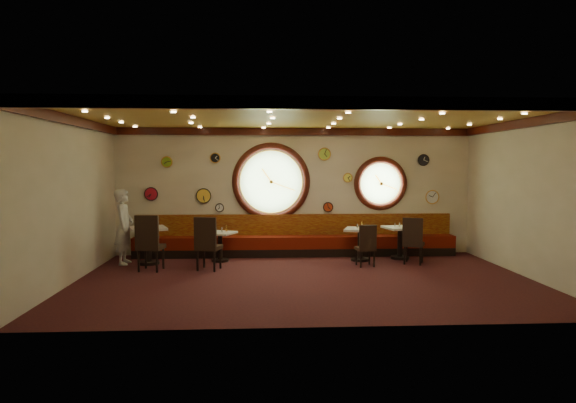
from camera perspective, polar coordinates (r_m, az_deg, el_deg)
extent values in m
cube|color=#321017|center=(10.28, 1.91, -8.68)|extent=(9.00, 6.00, 0.00)
cube|color=gold|center=(10.08, 1.96, 9.38)|extent=(9.00, 6.00, 0.02)
cube|color=beige|center=(13.04, 0.75, 1.12)|extent=(9.00, 0.02, 3.20)
cube|color=beige|center=(7.08, 4.11, -1.33)|extent=(9.00, 0.02, 3.20)
cube|color=beige|center=(10.64, -22.98, 0.15)|extent=(0.02, 6.00, 3.20)
cube|color=beige|center=(11.37, 25.14, 0.32)|extent=(0.02, 6.00, 3.20)
cube|color=#38100A|center=(13.00, 0.78, 7.77)|extent=(9.00, 0.10, 0.18)
cube|color=#38100A|center=(7.15, 4.12, 10.85)|extent=(9.00, 0.10, 0.18)
cube|color=#38100A|center=(10.64, -22.95, 8.29)|extent=(0.10, 6.00, 0.18)
cube|color=#38100A|center=(11.36, 25.14, 7.94)|extent=(0.10, 6.00, 0.18)
cube|color=black|center=(12.92, 0.83, -5.60)|extent=(8.00, 0.55, 0.20)
cube|color=#571007|center=(12.88, 0.84, -4.51)|extent=(8.00, 0.55, 0.30)
cube|color=#641007|center=(13.05, 0.77, -2.63)|extent=(8.00, 0.10, 0.55)
cylinder|color=#A0CE7B|center=(13.00, -1.88, 2.21)|extent=(1.66, 0.02, 1.66)
torus|color=#38100A|center=(12.98, -1.88, 2.21)|extent=(1.98, 0.18, 1.98)
torus|color=gold|center=(12.95, -1.88, 2.20)|extent=(1.61, 0.03, 1.61)
cylinder|color=#A0CE7B|center=(13.36, 10.22, 1.98)|extent=(1.10, 0.02, 1.10)
torus|color=#38100A|center=(13.34, 10.23, 1.98)|extent=(1.38, 0.18, 1.38)
torus|color=gold|center=(13.31, 10.26, 1.97)|extent=(1.09, 0.03, 1.09)
cylinder|color=white|center=(13.03, -7.60, -0.68)|extent=(0.20, 0.03, 0.20)
cylinder|color=red|center=(13.25, -14.96, 0.81)|extent=(0.32, 0.03, 0.32)
cylinder|color=#F4F251|center=(13.15, 6.65, 2.64)|extent=(0.22, 0.03, 0.22)
cylinder|color=gold|center=(13.05, -9.36, 0.63)|extent=(0.36, 0.03, 0.36)
cylinder|color=red|center=(13.11, 4.47, -0.63)|extent=(0.24, 0.03, 0.24)
cylinder|color=black|center=(13.00, -8.09, 4.82)|extent=(0.24, 0.03, 0.24)
cylinder|color=#AAD342|center=(13.06, 4.07, 5.28)|extent=(0.30, 0.03, 0.30)
cylinder|color=#79AB22|center=(13.15, -13.32, 4.30)|extent=(0.26, 0.03, 0.26)
cylinder|color=black|center=(13.61, 14.81, 4.47)|extent=(0.28, 0.03, 0.28)
cylinder|color=white|center=(13.72, 15.73, 0.48)|extent=(0.34, 0.03, 0.34)
cylinder|color=black|center=(12.27, -15.21, -6.58)|extent=(0.49, 0.49, 0.07)
cylinder|color=black|center=(12.21, -15.24, -4.78)|extent=(0.13, 0.13, 0.78)
cube|color=silver|center=(12.15, -15.27, -2.89)|extent=(0.99, 0.99, 0.06)
cylinder|color=black|center=(12.28, -7.54, -6.49)|extent=(0.40, 0.40, 0.05)
cylinder|color=black|center=(12.23, -7.55, -5.02)|extent=(0.11, 0.11, 0.64)
cube|color=silver|center=(12.18, -7.57, -3.48)|extent=(0.84, 0.84, 0.05)
cylinder|color=black|center=(12.39, 8.00, -6.39)|extent=(0.44, 0.44, 0.06)
cylinder|color=black|center=(12.33, 8.01, -4.78)|extent=(0.12, 0.12, 0.70)
cube|color=silver|center=(12.28, 8.03, -3.09)|extent=(0.88, 0.88, 0.05)
cylinder|color=black|center=(12.81, 12.32, -6.10)|extent=(0.45, 0.45, 0.06)
cylinder|color=black|center=(12.75, 12.34, -4.52)|extent=(0.12, 0.12, 0.71)
cube|color=silver|center=(12.70, 12.37, -2.87)|extent=(0.84, 0.84, 0.05)
cube|color=black|center=(11.45, -14.99, -4.92)|extent=(0.58, 0.58, 0.09)
cube|color=black|center=(11.20, -15.43, -3.19)|extent=(0.51, 0.15, 0.66)
cube|color=black|center=(11.28, -8.78, -5.07)|extent=(0.60, 0.60, 0.08)
cube|color=black|center=(11.03, -9.19, -3.39)|extent=(0.49, 0.19, 0.64)
cube|color=black|center=(11.69, 8.58, -5.20)|extent=(0.44, 0.44, 0.07)
cube|color=black|center=(11.49, 8.87, -3.89)|extent=(0.40, 0.10, 0.52)
cube|color=black|center=(12.19, 13.77, -4.63)|extent=(0.60, 0.60, 0.08)
cube|color=black|center=(11.95, 13.68, -3.19)|extent=(0.43, 0.24, 0.59)
cylinder|color=silver|center=(12.20, -15.86, -2.49)|extent=(0.04, 0.04, 0.11)
cylinder|color=silver|center=(12.20, -8.01, -3.11)|extent=(0.04, 0.04, 0.11)
cylinder|color=#B7B8BC|center=(12.31, 7.71, -2.71)|extent=(0.04, 0.04, 0.10)
cylinder|color=silver|center=(12.71, 11.79, -2.54)|extent=(0.03, 0.03, 0.09)
cylinder|color=silver|center=(12.10, -15.29, -2.55)|extent=(0.04, 0.04, 0.10)
cylinder|color=silver|center=(12.15, -7.36, -3.12)|extent=(0.04, 0.04, 0.11)
cylinder|color=silver|center=(12.23, 8.22, -2.75)|extent=(0.04, 0.04, 0.11)
cylinder|color=silver|center=(12.69, 12.28, -2.52)|extent=(0.04, 0.04, 0.10)
cylinder|color=gold|center=(12.22, -14.58, -2.35)|extent=(0.05, 0.05, 0.16)
cylinder|color=orange|center=(12.27, -6.86, -2.95)|extent=(0.05, 0.05, 0.15)
cylinder|color=gold|center=(12.37, 8.19, -2.55)|extent=(0.05, 0.05, 0.16)
cylinder|color=gold|center=(12.77, 12.76, -2.38)|extent=(0.05, 0.05, 0.15)
imported|color=silver|center=(12.33, -17.76, -2.68)|extent=(0.43, 0.64, 1.72)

